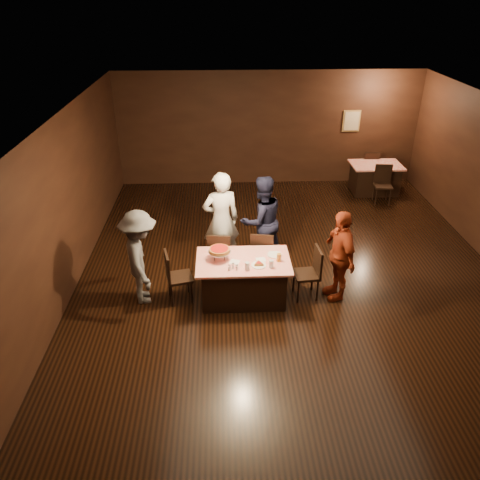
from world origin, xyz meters
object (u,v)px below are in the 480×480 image
chair_far_right (263,252)px  diner_grey_knit (141,258)px  glass_front_right (271,264)px  chair_end_right (306,273)px  pizza_stand (219,250)px  diner_white_jacket (221,220)px  glass_front_left (247,266)px  diner_navy_hoodie (262,221)px  glass_amber (279,257)px  back_table (374,178)px  plate_empty (275,255)px  chair_back_near (383,185)px  main_table (243,279)px  chair_far_left (220,253)px  chair_end_left (179,276)px  diner_red_shirt (339,255)px  chair_back_far (368,167)px

chair_far_right → diner_grey_knit: bearing=29.4°
diner_grey_knit → glass_front_right: bearing=-112.0°
chair_end_right → pizza_stand: bearing=-97.0°
diner_white_jacket → glass_front_left: bearing=93.4°
diner_navy_hoodie → glass_amber: bearing=74.6°
back_table → plate_empty: size_ratio=5.20×
diner_grey_knit → chair_back_near: bearing=-68.7°
main_table → pizza_stand: size_ratio=4.21×
diner_white_jacket → main_table: bearing=95.0°
pizza_stand → glass_front_left: pizza_stand is taller
back_table → chair_far_left: chair_far_left is taller
diner_navy_hoodie → diner_white_jacket: bearing=-19.4°
main_table → back_table: bearing=51.5°
pizza_stand → glass_front_right: (0.85, -0.30, -0.11)m
chair_end_left → glass_front_right: size_ratio=6.79×
chair_end_right → diner_white_jacket: diner_white_jacket is taller
chair_back_near → diner_grey_knit: size_ratio=0.56×
glass_amber → chair_far_right: bearing=104.0°
back_table → chair_far_right: bearing=-130.3°
diner_red_shirt → glass_amber: size_ratio=11.84×
diner_navy_hoodie → glass_front_left: diner_navy_hoodie is taller
main_table → glass_front_left: 0.55m
chair_end_right → plate_empty: size_ratio=3.80×
back_table → chair_far_left: bearing=-136.5°
diner_grey_knit → diner_navy_hoodie: bearing=-75.5°
chair_end_right → glass_amber: (-0.50, -0.05, 0.37)m
chair_end_left → glass_front_left: bearing=-117.7°
chair_back_far → chair_far_right: bearing=53.4°
chair_end_left → back_table: bearing=-59.0°
chair_far_right → glass_amber: size_ratio=6.79×
pizza_stand → glass_front_right: pizza_stand is taller
glass_front_left → chair_far_left: bearing=113.2°
main_table → chair_far_left: size_ratio=1.68×
chair_far_left → glass_amber: bearing=146.3°
chair_far_right → chair_end_right: (0.70, -0.75, 0.00)m
chair_back_far → plate_empty: 6.00m
glass_front_right → diner_white_jacket: bearing=120.0°
diner_red_shirt → chair_back_far: bearing=147.1°
glass_amber → chair_back_far: bearing=59.7°
diner_white_jacket → diner_navy_hoodie: 0.78m
diner_grey_knit → diner_red_shirt: (3.38, -0.04, -0.02)m
diner_navy_hoodie → chair_end_left: bearing=15.2°
chair_far_left → diner_navy_hoodie: diner_navy_hoodie is taller
glass_front_left → diner_grey_knit: bearing=169.3°
main_table → diner_red_shirt: (1.64, -0.00, 0.44)m
back_table → diner_red_shirt: size_ratio=0.78×
chair_back_far → diner_red_shirt: (-2.06, -5.25, 0.35)m
chair_end_right → glass_front_right: chair_end_right is taller
pizza_stand → chair_far_right: bearing=41.2°
pizza_stand → plate_empty: (0.95, 0.10, -0.17)m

